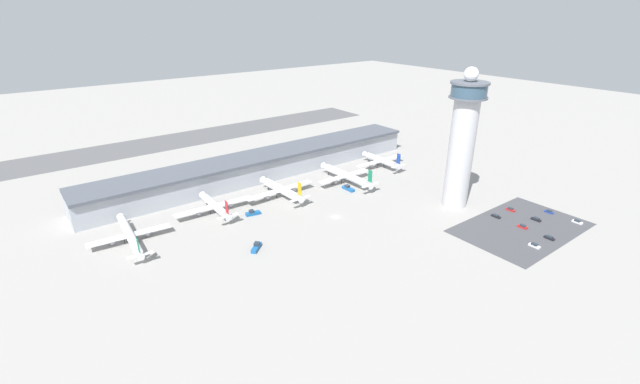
% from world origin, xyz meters
% --- Properties ---
extents(ground_plane, '(1000.00, 1000.00, 0.00)m').
position_xyz_m(ground_plane, '(0.00, 0.00, 0.00)').
color(ground_plane, gray).
extents(terminal_building, '(210.83, 25.00, 14.32)m').
position_xyz_m(terminal_building, '(0.00, 70.00, 7.26)').
color(terminal_building, '#A3A8B2').
rests_on(terminal_building, ground).
extents(runway_strip, '(316.24, 44.00, 0.01)m').
position_xyz_m(runway_strip, '(0.00, 178.61, 0.00)').
color(runway_strip, '#515154').
rests_on(runway_strip, ground).
extents(control_tower, '(18.04, 18.04, 69.84)m').
position_xyz_m(control_tower, '(58.90, -25.97, 35.15)').
color(control_tower, '#BCBCC1').
rests_on(control_tower, ground).
extents(parking_lot_surface, '(64.00, 40.00, 0.01)m').
position_xyz_m(parking_lot_surface, '(62.49, -61.19, 0.00)').
color(parking_lot_surface, '#424247').
rests_on(parking_lot_surface, ground).
extents(airplane_gate_alpha, '(34.82, 42.97, 11.34)m').
position_xyz_m(airplane_gate_alpha, '(-87.13, 34.47, 3.78)').
color(airplane_gate_alpha, white).
rests_on(airplane_gate_alpha, ground).
extents(airplane_gate_bravo, '(40.62, 33.18, 12.20)m').
position_xyz_m(airplane_gate_bravo, '(-45.11, 39.80, 4.03)').
color(airplane_gate_bravo, silver).
rests_on(airplane_gate_bravo, ground).
extents(airplane_gate_charlie, '(41.67, 36.36, 13.78)m').
position_xyz_m(airplane_gate_charlie, '(-8.23, 36.61, 4.54)').
color(airplane_gate_charlie, white).
rests_on(airplane_gate_charlie, ground).
extents(airplane_gate_delta, '(35.96, 42.61, 13.71)m').
position_xyz_m(airplane_gate_delta, '(33.27, 31.49, 4.63)').
color(airplane_gate_delta, white).
rests_on(airplane_gate_delta, ground).
extents(airplane_gate_echo, '(37.97, 32.25, 12.87)m').
position_xyz_m(airplane_gate_echo, '(69.15, 38.66, 4.57)').
color(airplane_gate_echo, silver).
rests_on(airplane_gate_echo, ground).
extents(service_truck_catering, '(7.64, 3.96, 2.69)m').
position_xyz_m(service_truck_catering, '(-31.15, 26.68, 0.93)').
color(service_truck_catering, black).
rests_on(service_truck_catering, ground).
extents(service_truck_fuel, '(2.60, 8.48, 2.77)m').
position_xyz_m(service_truck_fuel, '(27.43, 22.31, 0.96)').
color(service_truck_fuel, black).
rests_on(service_truck_fuel, ground).
extents(service_truck_baggage, '(7.40, 7.00, 2.81)m').
position_xyz_m(service_truck_baggage, '(-46.05, -3.48, 0.97)').
color(service_truck_baggage, black).
rests_on(service_truck_baggage, ground).
extents(car_white_wagon, '(1.82, 4.65, 1.35)m').
position_xyz_m(car_white_wagon, '(62.97, -47.80, 0.52)').
color(car_white_wagon, black).
rests_on(car_white_wagon, ground).
extents(car_grey_coupe, '(1.78, 4.57, 1.58)m').
position_xyz_m(car_grey_coupe, '(75.22, -61.58, 0.61)').
color(car_grey_coupe, black).
rests_on(car_grey_coupe, ground).
extents(car_green_van, '(1.94, 4.82, 1.56)m').
position_xyz_m(car_green_van, '(50.24, -74.10, 0.61)').
color(car_green_van, black).
rests_on(car_green_van, ground).
extents(car_maroon_suv, '(1.83, 4.50, 1.50)m').
position_xyz_m(car_maroon_suv, '(62.22, -74.53, 0.58)').
color(car_maroon_suv, black).
rests_on(car_maroon_suv, ground).
extents(car_silver_sedan, '(2.05, 4.44, 1.60)m').
position_xyz_m(car_silver_sedan, '(62.75, -61.67, 0.62)').
color(car_silver_sedan, black).
rests_on(car_silver_sedan, ground).
extents(car_black_suv, '(1.77, 4.47, 1.53)m').
position_xyz_m(car_black_suv, '(75.63, -48.07, 0.59)').
color(car_black_suv, black).
rests_on(car_black_suv, ground).
extents(car_navy_sedan, '(1.89, 4.69, 1.43)m').
position_xyz_m(car_navy_sedan, '(88.42, -74.85, 0.55)').
color(car_navy_sedan, black).
rests_on(car_navy_sedan, ground).
extents(car_yellow_taxi, '(1.93, 4.26, 1.49)m').
position_xyz_m(car_yellow_taxi, '(88.59, -61.16, 0.58)').
color(car_yellow_taxi, black).
rests_on(car_yellow_taxi, ground).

